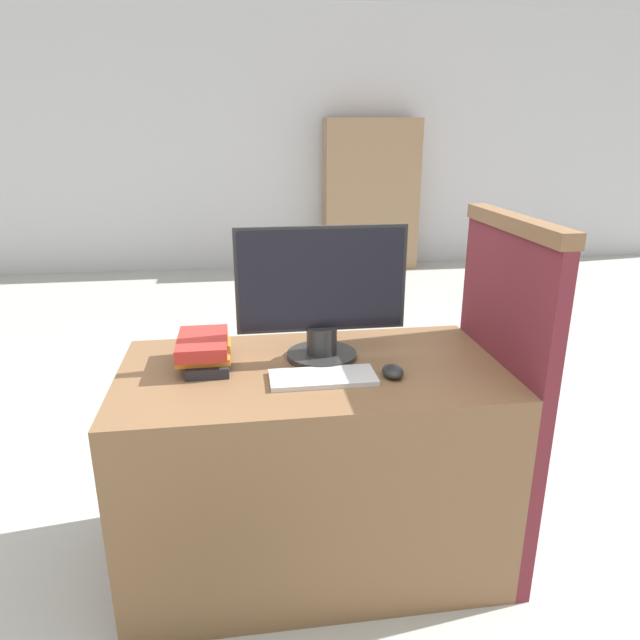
{
  "coord_description": "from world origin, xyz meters",
  "views": [
    {
      "loc": [
        -0.23,
        -1.42,
        1.53
      ],
      "look_at": [
        0.02,
        0.32,
        0.95
      ],
      "focal_mm": 32.0,
      "sensor_mm": 36.0,
      "label": 1
    }
  ],
  "objects_px": {
    "monitor": "(322,296)",
    "keyboard": "(323,377)",
    "mouse": "(393,371)",
    "book_stack": "(205,351)"
  },
  "relations": [
    {
      "from": "monitor",
      "to": "book_stack",
      "type": "distance_m",
      "value": 0.44
    },
    {
      "from": "book_stack",
      "to": "keyboard",
      "type": "bearing_deg",
      "value": -24.77
    },
    {
      "from": "book_stack",
      "to": "monitor",
      "type": "bearing_deg",
      "value": 1.73
    },
    {
      "from": "monitor",
      "to": "mouse",
      "type": "distance_m",
      "value": 0.35
    },
    {
      "from": "mouse",
      "to": "book_stack",
      "type": "distance_m",
      "value": 0.64
    },
    {
      "from": "keyboard",
      "to": "mouse",
      "type": "relative_size",
      "value": 3.52
    },
    {
      "from": "monitor",
      "to": "keyboard",
      "type": "bearing_deg",
      "value": -97.17
    },
    {
      "from": "monitor",
      "to": "keyboard",
      "type": "height_order",
      "value": "monitor"
    },
    {
      "from": "mouse",
      "to": "monitor",
      "type": "bearing_deg",
      "value": 136.86
    },
    {
      "from": "keyboard",
      "to": "monitor",
      "type": "bearing_deg",
      "value": 82.83
    }
  ]
}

